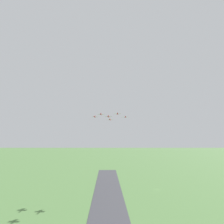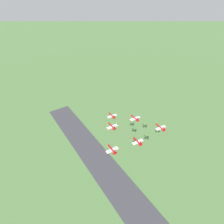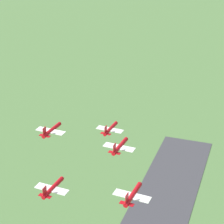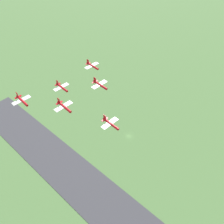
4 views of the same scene
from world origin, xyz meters
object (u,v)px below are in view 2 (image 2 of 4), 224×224
jet_3 (112,150)px  jet_4 (138,142)px  jet_1 (112,126)px  jet_2 (135,118)px  jet_0 (112,116)px  jet_5 (160,128)px

jet_3 → jet_4: jet_3 is taller
jet_1 → jet_4: (12.49, 13.39, -4.89)m
jet_1 → jet_2: 18.58m
jet_0 → jet_4: bearing=-90.0°
jet_1 → jet_4: bearing=-59.5°
jet_2 → jet_3: size_ratio=1.00×
jet_3 → jet_4: size_ratio=1.00×
jet_4 → jet_5: bearing=0.0°
jet_0 → jet_1: (17.77, -4.41, 5.01)m
jet_0 → jet_3: size_ratio=1.00×
jet_3 → jet_5: 37.14m
jet_2 → jet_4: 18.82m
jet_3 → jet_2: bearing=29.5°
jet_2 → jet_5: 18.34m
jet_3 → jet_5: jet_5 is taller
jet_0 → jet_5: jet_5 is taller
jet_1 → jet_5: (7.21, 31.19, -1.49)m
jet_1 → jet_3: size_ratio=1.00×
jet_5 → jet_4: bearing=-180.0°
jet_2 → jet_0: bearing=120.5°
jet_2 → jet_3: jet_2 is taller
jet_0 → jet_5: bearing=-59.5°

